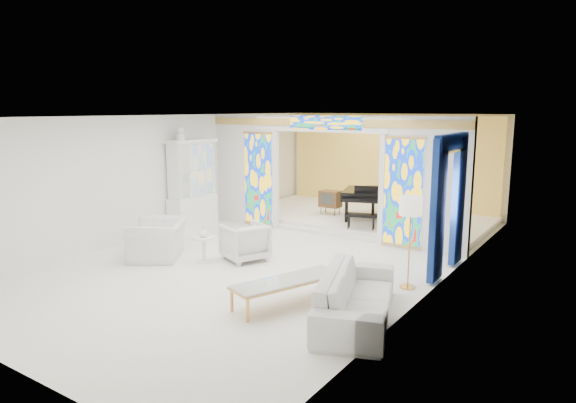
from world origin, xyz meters
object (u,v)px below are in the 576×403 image
Objects in this scene: sofa at (356,296)px; tv_console at (330,199)px; armchair_right at (245,242)px; grand_piano at (373,194)px; armchair_left at (159,239)px; coffee_table at (287,281)px; china_cabinet at (192,186)px.

tv_console reaches higher than sofa.
armchair_right is 0.32× the size of grand_piano.
armchair_left is 3.81m from coffee_table.
armchair_right is 0.34× the size of sofa.
armchair_left is at bearing -131.98° from grand_piano.
grand_piano is (3.64, 3.22, -0.33)m from china_cabinet.
armchair_left reaches higher than coffee_table.
china_cabinet reaches higher than armchair_right.
tv_console reaches higher than armchair_left.
armchair_left is at bearing 169.91° from coffee_table.
china_cabinet is 3.93m from tv_console.
coffee_table is 6.33m from grand_piano.
coffee_table is at bearing -96.04° from grand_piano.
coffee_table is (2.14, -1.57, 0.00)m from armchair_right.
armchair_left is 6.03m from grand_piano.
grand_piano is (-2.53, 6.08, 0.47)m from sofa.
armchair_right is (2.83, -1.38, -0.78)m from china_cabinet.
china_cabinet is at bearing 173.79° from armchair_left.
china_cabinet is 3.24m from armchair_right.
china_cabinet is at bearing 149.25° from coffee_table.
sofa is 0.94× the size of grand_piano.
grand_piano reaches higher than coffee_table.
armchair_left reaches higher than armchair_right.
china_cabinet is 2.17× the size of armchair_left.
armchair_left is 1.87× the size of tv_console.
china_cabinet is 5.83m from coffee_table.
tv_console is (2.41, 3.05, -0.55)m from china_cabinet.
grand_piano is at bearing 41.47° from china_cabinet.
grand_piano is at bearing 7.56° from tv_console.
sofa is at bearing 90.00° from armchair_right.
coffee_table is 2.98× the size of tv_console.
armchair_left is 5.48m from tv_console.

